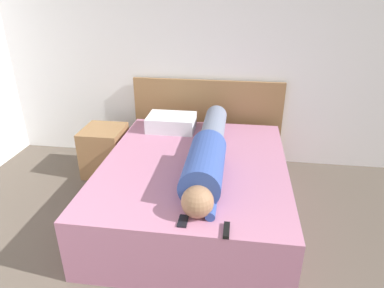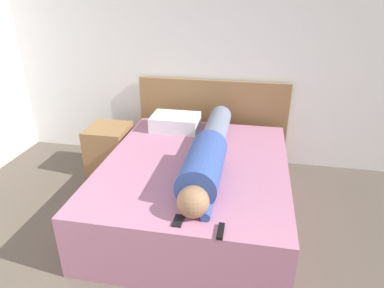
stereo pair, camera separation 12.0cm
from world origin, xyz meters
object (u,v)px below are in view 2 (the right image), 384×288
at_px(bed, 195,188).
at_px(nightstand, 110,149).
at_px(person_lying, 208,154).
at_px(tv_remote, 221,231).
at_px(pillow_near_headboard, 175,122).
at_px(cell_phone, 178,221).

relative_size(bed, nightstand, 3.66).
xyz_separation_m(nightstand, person_lying, (1.24, -0.72, 0.41)).
bearing_deg(tv_remote, person_lying, 103.83).
bearing_deg(pillow_near_headboard, bed, -64.26).
bearing_deg(bed, tv_remote, -70.01).
distance_m(bed, cell_phone, 0.90).
xyz_separation_m(bed, pillow_near_headboard, (-0.35, 0.73, 0.35)).
bearing_deg(tv_remote, cell_phone, 168.31).
bearing_deg(tv_remote, bed, 109.99).
bearing_deg(bed, pillow_near_headboard, 115.74).
relative_size(nightstand, pillow_near_headboard, 1.06).
bearing_deg(pillow_near_headboard, nightstand, -173.41).
xyz_separation_m(bed, cell_phone, (0.04, -0.86, 0.28)).
bearing_deg(nightstand, cell_phone, -52.33).
bearing_deg(nightstand, pillow_near_headboard, 6.59).
distance_m(nightstand, person_lying, 1.49).
bearing_deg(person_lying, cell_phone, -96.43).
relative_size(bed, tv_remote, 13.20).
bearing_deg(nightstand, person_lying, -29.91).
distance_m(pillow_near_headboard, cell_phone, 1.63).
xyz_separation_m(nightstand, pillow_near_headboard, (0.77, 0.09, 0.35)).
relative_size(person_lying, cell_phone, 14.05).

